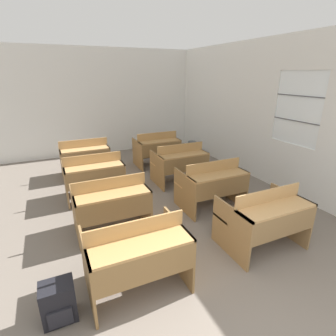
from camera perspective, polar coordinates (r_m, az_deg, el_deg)
The scene contains 12 objects.
wall_back at distance 8.09m, azimuth -15.51°, elevation 13.53°, with size 5.97×0.06×3.00m.
wall_right_with_window at distance 6.15m, azimuth 20.15°, elevation 11.15°, with size 0.06×7.21×3.00m.
bench_front_left at distance 3.01m, azimuth -6.85°, elevation -17.94°, with size 1.07×0.79×0.88m.
bench_front_right at distance 3.86m, azimuth 20.20°, elevation -9.95°, with size 1.07×0.79×0.88m.
bench_second_left at distance 4.07m, azimuth -12.29°, elevation -7.50°, with size 1.07×0.79×0.88m.
bench_second_right at distance 4.72m, azimuth 9.50°, elevation -3.32°, with size 1.07×0.79×0.88m.
bench_third_left at distance 5.23m, azimuth -15.82°, elevation -1.47°, with size 1.07×0.79×0.88m.
bench_third_right at distance 5.75m, azimuth 2.56°, elevation 1.22°, with size 1.07×0.79×0.88m.
bench_back_left at distance 6.45m, azimuth -17.64°, elevation 2.36°, with size 1.07×0.79×0.88m.
bench_back_right at distance 6.86m, azimuth -2.40°, elevation 4.33°, with size 1.07×0.79×0.88m.
wastepaper_bin at distance 8.33m, azimuth 5.25°, elevation 4.82°, with size 0.25×0.25×0.30m.
schoolbag at distance 3.05m, azimuth -22.71°, elevation -25.35°, with size 0.32×0.26×0.42m.
Camera 1 is at (-1.31, -0.71, 2.30)m, focal length 28.00 mm.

